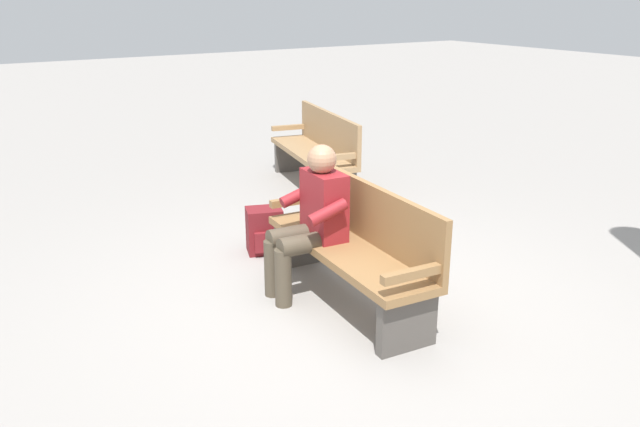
# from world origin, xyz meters

# --- Properties ---
(ground_plane) EXTENTS (40.00, 40.00, 0.00)m
(ground_plane) POSITION_xyz_m (0.00, 0.00, 0.00)
(ground_plane) COLOR gray
(bench_near) EXTENTS (1.83, 0.63, 0.90)m
(bench_near) POSITION_xyz_m (-0.01, -0.07, 0.46)
(bench_near) COLOR olive
(bench_near) RESTS_ON ground
(person_seated) EXTENTS (0.59, 0.60, 1.18)m
(person_seated) POSITION_xyz_m (0.27, 0.14, 0.63)
(person_seated) COLOR maroon
(person_seated) RESTS_ON ground
(backpack) EXTENTS (0.36, 0.38, 0.41)m
(backpack) POSITION_xyz_m (1.22, 0.05, 0.20)
(backpack) COLOR maroon
(backpack) RESTS_ON ground
(bench_far) EXTENTS (1.86, 0.84, 0.90)m
(bench_far) POSITION_xyz_m (2.73, -1.48, 0.46)
(bench_far) COLOR #9E7A51
(bench_far) RESTS_ON ground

